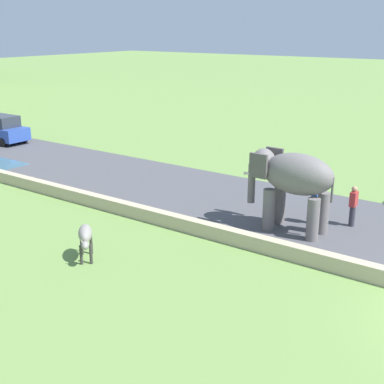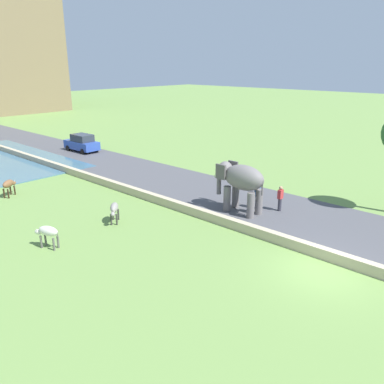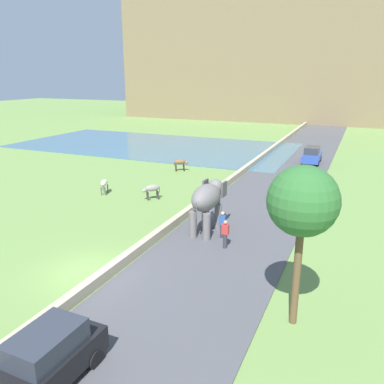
% 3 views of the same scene
% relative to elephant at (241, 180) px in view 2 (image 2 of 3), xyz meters
% --- Properties ---
extents(ground_plane, '(220.00, 220.00, 0.00)m').
position_rel_elephant_xyz_m(ground_plane, '(-3.43, -6.89, -2.04)').
color(ground_plane, '#6B8E47').
extents(road_surface, '(7.00, 120.00, 0.06)m').
position_rel_elephant_xyz_m(road_surface, '(1.57, 13.11, -2.01)').
color(road_surface, '#4C4C51').
rests_on(road_surface, ground).
extents(barrier_wall, '(0.40, 110.00, 0.53)m').
position_rel_elephant_xyz_m(barrier_wall, '(-2.23, 11.11, -1.77)').
color(barrier_wall, tan).
rests_on(barrier_wall, ground).
extents(elephant, '(1.47, 3.48, 2.99)m').
position_rel_elephant_xyz_m(elephant, '(0.00, 0.00, 0.00)').
color(elephant, slate).
rests_on(elephant, ground).
extents(person_beside_elephant, '(0.36, 0.22, 1.63)m').
position_rel_elephant_xyz_m(person_beside_elephant, '(1.11, -0.51, -1.16)').
color(person_beside_elephant, '#33333D').
rests_on(person_beside_elephant, ground).
extents(person_trailing, '(0.36, 0.22, 1.63)m').
position_rel_elephant_xyz_m(person_trailing, '(1.71, -1.76, -1.16)').
color(person_trailing, '#33333D').
rests_on(person_trailing, ground).
extents(car_blue, '(1.86, 4.03, 1.80)m').
position_rel_elephant_xyz_m(car_blue, '(3.15, 21.93, -1.14)').
color(car_blue, '#2D4CA8').
rests_on(car_blue, ground).
extents(cow_grey, '(1.21, 1.23, 1.15)m').
position_rel_elephant_xyz_m(cow_grey, '(-6.13, 4.26, -1.20)').
color(cow_grey, gray).
rests_on(cow_grey, ground).
extents(cow_white, '(0.81, 1.41, 1.15)m').
position_rel_elephant_xyz_m(cow_white, '(-10.27, 4.08, -1.20)').
color(cow_white, silver).
rests_on(cow_white, ground).
extents(cow_brown, '(1.33, 1.07, 1.15)m').
position_rel_elephant_xyz_m(cow_brown, '(-8.07, 13.34, -1.20)').
color(cow_brown, brown).
rests_on(cow_brown, ground).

